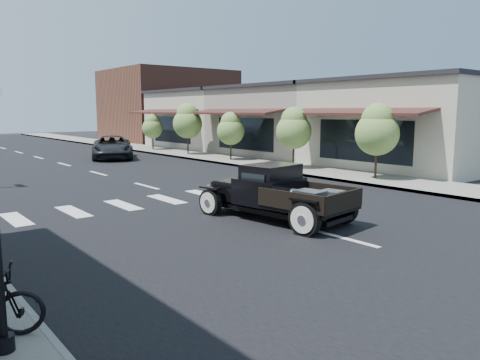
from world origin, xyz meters
TOP-DOWN VIEW (x-y plane):
  - ground at (0.00, 0.00)m, footprint 120.00×120.00m
  - road at (0.00, 15.00)m, footprint 14.00×80.00m
  - road_markings at (0.00, 10.00)m, footprint 12.00×60.00m
  - sidewalk_right at (8.50, 15.00)m, footprint 3.00×80.00m
  - storefront_near at (15.00, 4.00)m, footprint 10.00×9.00m
  - storefront_mid at (15.00, 13.00)m, footprint 10.00×9.00m
  - storefront_far at (15.00, 22.00)m, footprint 10.00×9.00m
  - far_building_right at (15.50, 32.00)m, footprint 11.00×10.00m
  - small_tree_a at (8.30, 2.02)m, footprint 1.85×1.85m
  - small_tree_b at (8.30, 6.98)m, footprint 1.79×1.79m
  - small_tree_c at (8.30, 12.23)m, footprint 1.63×1.63m
  - small_tree_d at (8.30, 16.99)m, footprint 1.96×1.96m
  - small_tree_e at (8.30, 21.93)m, footprint 1.54×1.54m
  - hotrod_pickup at (0.09, -0.55)m, footprint 2.78×4.84m
  - second_car at (3.53, 18.42)m, footprint 4.26×5.72m

SIDE VIEW (x-z plane):
  - ground at x=0.00m, z-range 0.00..0.00m
  - road_markings at x=0.00m, z-range -0.03..0.03m
  - road at x=0.00m, z-range 0.00..0.02m
  - sidewalk_right at x=8.50m, z-range 0.00..0.15m
  - second_car at x=3.53m, z-range 0.00..1.45m
  - hotrod_pickup at x=0.09m, z-range 0.00..1.59m
  - small_tree_e at x=8.30m, z-range 0.15..2.71m
  - small_tree_c at x=8.30m, z-range 0.15..2.87m
  - small_tree_b at x=8.30m, z-range 0.15..3.13m
  - small_tree_a at x=8.30m, z-range 0.15..3.24m
  - small_tree_d at x=8.30m, z-range 0.15..3.42m
  - storefront_near at x=15.00m, z-range 0.00..4.50m
  - storefront_mid at x=15.00m, z-range 0.00..4.50m
  - storefront_far at x=15.00m, z-range 0.00..4.50m
  - far_building_right at x=15.50m, z-range 0.00..7.00m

